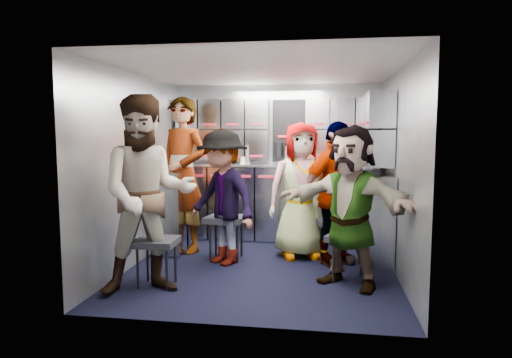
# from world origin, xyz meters

# --- Properties ---
(floor) EXTENTS (3.00, 3.00, 0.00)m
(floor) POSITION_xyz_m (0.00, 0.00, 0.00)
(floor) COLOR black
(floor) RESTS_ON ground
(wall_back) EXTENTS (2.80, 0.04, 2.10)m
(wall_back) POSITION_xyz_m (0.00, 1.50, 1.05)
(wall_back) COLOR #8F949C
(wall_back) RESTS_ON ground
(wall_left) EXTENTS (0.04, 3.00, 2.10)m
(wall_left) POSITION_xyz_m (-1.40, 0.00, 1.05)
(wall_left) COLOR #8F949C
(wall_left) RESTS_ON ground
(wall_right) EXTENTS (0.04, 3.00, 2.10)m
(wall_right) POSITION_xyz_m (1.40, 0.00, 1.05)
(wall_right) COLOR #8F949C
(wall_right) RESTS_ON ground
(ceiling) EXTENTS (2.80, 3.00, 0.02)m
(ceiling) POSITION_xyz_m (0.00, 0.00, 2.10)
(ceiling) COLOR silver
(ceiling) RESTS_ON wall_back
(cart_bank_back) EXTENTS (2.68, 0.38, 0.99)m
(cart_bank_back) POSITION_xyz_m (0.00, 1.29, 0.49)
(cart_bank_back) COLOR #8F949E
(cart_bank_back) RESTS_ON ground
(cart_bank_left) EXTENTS (0.38, 0.76, 0.99)m
(cart_bank_left) POSITION_xyz_m (-1.19, 0.56, 0.49)
(cart_bank_left) COLOR #8F949E
(cart_bank_left) RESTS_ON ground
(counter) EXTENTS (2.68, 0.42, 0.03)m
(counter) POSITION_xyz_m (0.00, 1.29, 1.01)
(counter) COLOR silver
(counter) RESTS_ON cart_bank_back
(locker_bank_back) EXTENTS (2.68, 0.28, 0.82)m
(locker_bank_back) POSITION_xyz_m (0.00, 1.35, 1.49)
(locker_bank_back) COLOR #8F949E
(locker_bank_back) RESTS_ON wall_back
(locker_bank_right) EXTENTS (0.28, 1.00, 0.82)m
(locker_bank_right) POSITION_xyz_m (1.25, 0.70, 1.49)
(locker_bank_right) COLOR #8F949E
(locker_bank_right) RESTS_ON wall_right
(right_cabinet) EXTENTS (0.28, 1.20, 1.00)m
(right_cabinet) POSITION_xyz_m (1.25, 0.60, 0.50)
(right_cabinet) COLOR #8F949E
(right_cabinet) RESTS_ON ground
(coffee_niche) EXTENTS (0.46, 0.16, 0.84)m
(coffee_niche) POSITION_xyz_m (0.18, 1.41, 1.47)
(coffee_niche) COLOR black
(coffee_niche) RESTS_ON wall_back
(red_latch_strip) EXTENTS (2.60, 0.02, 0.03)m
(red_latch_strip) POSITION_xyz_m (0.00, 1.09, 0.88)
(red_latch_strip) COLOR #A41726
(red_latch_strip) RESTS_ON cart_bank_back
(jump_seat_near_left) EXTENTS (0.40, 0.38, 0.46)m
(jump_seat_near_left) POSITION_xyz_m (-0.91, -0.72, 0.40)
(jump_seat_near_left) COLOR black
(jump_seat_near_left) RESTS_ON ground
(jump_seat_mid_left) EXTENTS (0.49, 0.47, 0.50)m
(jump_seat_mid_left) POSITION_xyz_m (-0.45, 0.28, 0.44)
(jump_seat_mid_left) COLOR black
(jump_seat_mid_left) RESTS_ON ground
(jump_seat_center) EXTENTS (0.39, 0.37, 0.43)m
(jump_seat_center) POSITION_xyz_m (0.39, 0.69, 0.38)
(jump_seat_center) COLOR black
(jump_seat_center) RESTS_ON ground
(jump_seat_mid_right) EXTENTS (0.49, 0.48, 0.46)m
(jump_seat_mid_right) POSITION_xyz_m (0.77, 0.45, 0.40)
(jump_seat_mid_right) COLOR black
(jump_seat_mid_right) RESTS_ON ground
(jump_seat_near_right) EXTENTS (0.48, 0.47, 0.45)m
(jump_seat_near_right) POSITION_xyz_m (0.90, -0.26, 0.40)
(jump_seat_near_right) COLOR black
(jump_seat_near_right) RESTS_ON ground
(attendant_standing) EXTENTS (0.81, 0.68, 1.88)m
(attendant_standing) POSITION_xyz_m (-1.05, 0.55, 0.94)
(attendant_standing) COLOR black
(attendant_standing) RESTS_ON ground
(attendant_arc_a) EXTENTS (1.08, 0.98, 1.80)m
(attendant_arc_a) POSITION_xyz_m (-0.91, -0.90, 0.90)
(attendant_arc_a) COLOR black
(attendant_arc_a) RESTS_ON ground
(attendant_arc_b) EXTENTS (1.10, 1.01, 1.48)m
(attendant_arc_b) POSITION_xyz_m (-0.45, 0.10, 0.74)
(attendant_arc_b) COLOR black
(attendant_arc_b) RESTS_ON ground
(attendant_arc_c) EXTENTS (0.88, 0.69, 1.57)m
(attendant_arc_c) POSITION_xyz_m (0.39, 0.51, 0.79)
(attendant_arc_c) COLOR black
(attendant_arc_c) RESTS_ON ground
(attendant_arc_d) EXTENTS (0.95, 0.90, 1.58)m
(attendant_arc_d) POSITION_xyz_m (0.77, 0.27, 0.79)
(attendant_arc_d) COLOR black
(attendant_arc_d) RESTS_ON ground
(attendant_arc_e) EXTENTS (1.45, 1.12, 1.54)m
(attendant_arc_e) POSITION_xyz_m (0.90, -0.44, 0.77)
(attendant_arc_e) COLOR black
(attendant_arc_e) RESTS_ON ground
(bottle_left) EXTENTS (0.06, 0.06, 0.26)m
(bottle_left) POSITION_xyz_m (-0.62, 1.24, 1.16)
(bottle_left) COLOR white
(bottle_left) RESTS_ON counter
(bottle_mid) EXTENTS (0.07, 0.07, 0.25)m
(bottle_mid) POSITION_xyz_m (-0.36, 1.24, 1.16)
(bottle_mid) COLOR white
(bottle_mid) RESTS_ON counter
(bottle_right) EXTENTS (0.06, 0.06, 0.24)m
(bottle_right) POSITION_xyz_m (0.17, 1.24, 1.15)
(bottle_right) COLOR white
(bottle_right) RESTS_ON counter
(cup_left) EXTENTS (0.07, 0.07, 0.10)m
(cup_left) POSITION_xyz_m (-0.43, 1.23, 1.08)
(cup_left) COLOR tan
(cup_left) RESTS_ON counter
(cup_right) EXTENTS (0.07, 0.07, 0.09)m
(cup_right) POSITION_xyz_m (1.12, 1.23, 1.08)
(cup_right) COLOR tan
(cup_right) RESTS_ON counter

